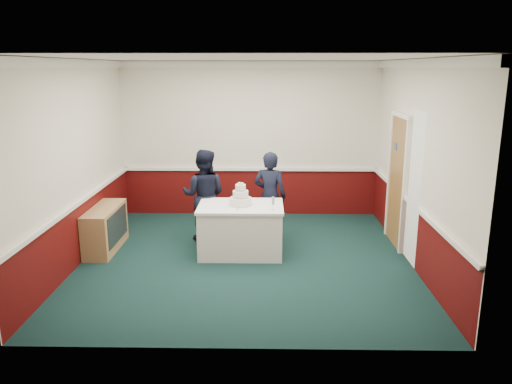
{
  "coord_description": "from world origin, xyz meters",
  "views": [
    {
      "loc": [
        0.3,
        -7.18,
        2.87
      ],
      "look_at": [
        0.16,
        -0.1,
        1.1
      ],
      "focal_mm": 35.0,
      "sensor_mm": 36.0,
      "label": 1
    }
  ],
  "objects_px": {
    "sideboard": "(105,229)",
    "person_woman": "(270,196)",
    "cake_table": "(241,229)",
    "champagne_flute": "(273,201)",
    "cake_knife": "(238,209)",
    "wedding_cake": "(241,198)",
    "person_man": "(204,195)"
  },
  "relations": [
    {
      "from": "cake_table",
      "to": "person_woman",
      "type": "height_order",
      "value": "person_woman"
    },
    {
      "from": "cake_table",
      "to": "cake_knife",
      "type": "xyz_separation_m",
      "value": [
        -0.03,
        -0.2,
        0.39
      ]
    },
    {
      "from": "sideboard",
      "to": "person_woman",
      "type": "xyz_separation_m",
      "value": [
        2.66,
        0.56,
        0.41
      ]
    },
    {
      "from": "cake_table",
      "to": "person_woman",
      "type": "distance_m",
      "value": 0.9
    },
    {
      "from": "cake_table",
      "to": "champagne_flute",
      "type": "bearing_deg",
      "value": -29.25
    },
    {
      "from": "sideboard",
      "to": "cake_table",
      "type": "distance_m",
      "value": 2.2
    },
    {
      "from": "sideboard",
      "to": "cake_table",
      "type": "xyz_separation_m",
      "value": [
        2.19,
        -0.13,
        0.05
      ]
    },
    {
      "from": "champagne_flute",
      "to": "person_man",
      "type": "relative_size",
      "value": 0.13
    },
    {
      "from": "cake_knife",
      "to": "person_man",
      "type": "bearing_deg",
      "value": 138.97
    },
    {
      "from": "sideboard",
      "to": "person_man",
      "type": "distance_m",
      "value": 1.68
    },
    {
      "from": "person_woman",
      "to": "cake_table",
      "type": "bearing_deg",
      "value": 70.51
    },
    {
      "from": "champagne_flute",
      "to": "person_man",
      "type": "bearing_deg",
      "value": 141.5
    },
    {
      "from": "cake_table",
      "to": "champagne_flute",
      "type": "height_order",
      "value": "champagne_flute"
    },
    {
      "from": "wedding_cake",
      "to": "champagne_flute",
      "type": "bearing_deg",
      "value": -29.25
    },
    {
      "from": "sideboard",
      "to": "cake_table",
      "type": "bearing_deg",
      "value": -3.32
    },
    {
      "from": "sideboard",
      "to": "wedding_cake",
      "type": "xyz_separation_m",
      "value": [
        2.19,
        -0.13,
        0.55
      ]
    },
    {
      "from": "sideboard",
      "to": "person_woman",
      "type": "bearing_deg",
      "value": 11.81
    },
    {
      "from": "sideboard",
      "to": "wedding_cake",
      "type": "relative_size",
      "value": 3.3
    },
    {
      "from": "sideboard",
      "to": "cake_knife",
      "type": "distance_m",
      "value": 2.23
    },
    {
      "from": "wedding_cake",
      "to": "cake_knife",
      "type": "relative_size",
      "value": 1.65
    },
    {
      "from": "cake_knife",
      "to": "person_woman",
      "type": "relative_size",
      "value": 0.14
    },
    {
      "from": "sideboard",
      "to": "champagne_flute",
      "type": "xyz_separation_m",
      "value": [
        2.69,
        -0.41,
        0.58
      ]
    },
    {
      "from": "sideboard",
      "to": "cake_table",
      "type": "height_order",
      "value": "cake_table"
    },
    {
      "from": "wedding_cake",
      "to": "cake_knife",
      "type": "bearing_deg",
      "value": -98.53
    },
    {
      "from": "sideboard",
      "to": "person_woman",
      "type": "distance_m",
      "value": 2.74
    },
    {
      "from": "wedding_cake",
      "to": "sideboard",
      "type": "bearing_deg",
      "value": 176.68
    },
    {
      "from": "sideboard",
      "to": "person_man",
      "type": "xyz_separation_m",
      "value": [
        1.54,
        0.51,
        0.43
      ]
    },
    {
      "from": "cake_table",
      "to": "person_man",
      "type": "bearing_deg",
      "value": 135.68
    },
    {
      "from": "sideboard",
      "to": "champagne_flute",
      "type": "distance_m",
      "value": 2.78
    },
    {
      "from": "cake_table",
      "to": "champagne_flute",
      "type": "xyz_separation_m",
      "value": [
        0.5,
        -0.28,
        0.53
      ]
    },
    {
      "from": "cake_knife",
      "to": "cake_table",
      "type": "bearing_deg",
      "value": 93.82
    },
    {
      "from": "cake_table",
      "to": "person_woman",
      "type": "xyz_separation_m",
      "value": [
        0.46,
        0.68,
        0.36
      ]
    }
  ]
}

